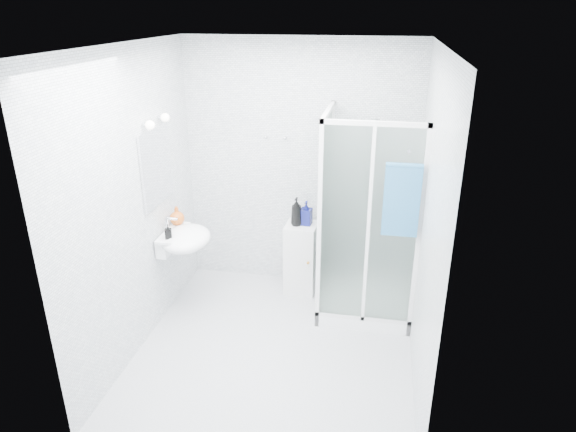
% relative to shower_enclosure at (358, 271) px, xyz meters
% --- Properties ---
extents(room, '(2.40, 2.60, 2.60)m').
position_rel_shower_enclosure_xyz_m(room, '(-0.67, -0.77, 0.85)').
color(room, silver).
rests_on(room, ground).
extents(shower_enclosure, '(0.90, 0.95, 2.00)m').
position_rel_shower_enclosure_xyz_m(shower_enclosure, '(0.00, 0.00, 0.00)').
color(shower_enclosure, white).
rests_on(shower_enclosure, ground).
extents(wall_basin, '(0.46, 0.56, 0.35)m').
position_rel_shower_enclosure_xyz_m(wall_basin, '(-1.66, -0.32, 0.35)').
color(wall_basin, white).
rests_on(wall_basin, ground).
extents(mirror, '(0.02, 0.60, 0.70)m').
position_rel_shower_enclosure_xyz_m(mirror, '(-1.85, -0.32, 1.05)').
color(mirror, white).
rests_on(mirror, room).
extents(vanity_lights, '(0.10, 0.40, 0.08)m').
position_rel_shower_enclosure_xyz_m(vanity_lights, '(-1.80, -0.32, 1.47)').
color(vanity_lights, silver).
rests_on(vanity_lights, room).
extents(wall_hooks, '(0.23, 0.06, 0.03)m').
position_rel_shower_enclosure_xyz_m(wall_hooks, '(-0.92, 0.49, 1.17)').
color(wall_hooks, silver).
rests_on(wall_hooks, room).
extents(storage_cabinet, '(0.33, 0.35, 0.77)m').
position_rel_shower_enclosure_xyz_m(storage_cabinet, '(-0.61, 0.29, -0.06)').
color(storage_cabinet, silver).
rests_on(storage_cabinet, ground).
extents(hand_towel, '(0.30, 0.04, 0.64)m').
position_rel_shower_enclosure_xyz_m(hand_towel, '(0.34, -0.40, 0.93)').
color(hand_towel, '#266290').
rests_on(hand_towel, shower_enclosure).
extents(shampoo_bottle_a, '(0.13, 0.13, 0.30)m').
position_rel_shower_enclosure_xyz_m(shampoo_bottle_a, '(-0.66, 0.27, 0.47)').
color(shampoo_bottle_a, black).
rests_on(shampoo_bottle_a, storage_cabinet).
extents(shampoo_bottle_b, '(0.13, 0.13, 0.25)m').
position_rel_shower_enclosure_xyz_m(shampoo_bottle_b, '(-0.57, 0.31, 0.45)').
color(shampoo_bottle_b, '#0E1256').
rests_on(shampoo_bottle_b, storage_cabinet).
extents(soap_dispenser_orange, '(0.17, 0.17, 0.18)m').
position_rel_shower_enclosure_xyz_m(soap_dispenser_orange, '(-1.78, -0.14, 0.51)').
color(soap_dispenser_orange, '#B94F15').
rests_on(soap_dispenser_orange, wall_basin).
extents(soap_dispenser_black, '(0.08, 0.08, 0.14)m').
position_rel_shower_enclosure_xyz_m(soap_dispenser_black, '(-1.73, -0.47, 0.48)').
color(soap_dispenser_black, black).
rests_on(soap_dispenser_black, wall_basin).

